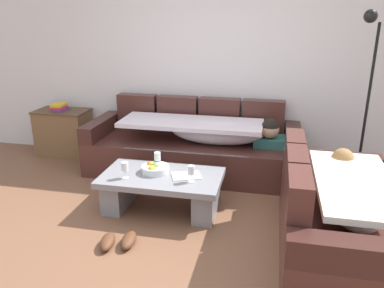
% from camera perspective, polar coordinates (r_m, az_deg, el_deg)
% --- Properties ---
extents(ground_plane, '(14.00, 14.00, 0.00)m').
position_cam_1_polar(ground_plane, '(3.48, -2.19, -14.56)').
color(ground_plane, brown).
extents(back_wall, '(9.00, 0.10, 2.70)m').
position_cam_1_polar(back_wall, '(5.04, 3.82, 12.43)').
color(back_wall, silver).
rests_on(back_wall, ground_plane).
extents(couch_along_wall, '(2.59, 0.92, 0.88)m').
position_cam_1_polar(couch_along_wall, '(4.79, 0.65, -0.45)').
color(couch_along_wall, '#4C2722').
rests_on(couch_along_wall, ground_plane).
extents(couch_near_window, '(0.92, 1.74, 0.88)m').
position_cam_1_polar(couch_near_window, '(3.39, 20.78, -10.31)').
color(couch_near_window, '#4C2722').
rests_on(couch_near_window, ground_plane).
extents(coffee_table, '(1.20, 0.68, 0.38)m').
position_cam_1_polar(coffee_table, '(3.92, -4.46, -6.47)').
color(coffee_table, gray).
rests_on(coffee_table, ground_plane).
extents(fruit_bowl, '(0.28, 0.28, 0.10)m').
position_cam_1_polar(fruit_bowl, '(3.91, -5.55, -3.65)').
color(fruit_bowl, silver).
rests_on(fruit_bowl, coffee_table).
extents(wine_glass_near_left, '(0.07, 0.07, 0.17)m').
position_cam_1_polar(wine_glass_near_left, '(3.79, -9.93, -3.39)').
color(wine_glass_near_left, silver).
rests_on(wine_glass_near_left, coffee_table).
extents(wine_glass_near_right, '(0.07, 0.07, 0.17)m').
position_cam_1_polar(wine_glass_near_right, '(3.65, -0.11, -3.98)').
color(wine_glass_near_right, silver).
rests_on(wine_glass_near_right, coffee_table).
extents(wine_glass_far_back, '(0.07, 0.07, 0.17)m').
position_cam_1_polar(wine_glass_far_back, '(4.01, -5.15, -1.92)').
color(wine_glass_far_back, silver).
rests_on(wine_glass_far_back, coffee_table).
extents(open_magazine, '(0.34, 0.30, 0.01)m').
position_cam_1_polar(open_magazine, '(3.82, -0.86, -4.72)').
color(open_magazine, white).
rests_on(open_magazine, coffee_table).
extents(side_cabinet, '(0.72, 0.44, 0.64)m').
position_cam_1_polar(side_cabinet, '(5.69, -18.45, 1.63)').
color(side_cabinet, brown).
rests_on(side_cabinet, ground_plane).
extents(book_stack_on_cabinet, '(0.18, 0.22, 0.10)m').
position_cam_1_polar(book_stack_on_cabinet, '(5.60, -19.06, 5.19)').
color(book_stack_on_cabinet, '#72337F').
rests_on(book_stack_on_cabinet, side_cabinet).
extents(floor_lamp, '(0.33, 0.31, 1.95)m').
position_cam_1_polar(floor_lamp, '(4.69, 24.31, 7.44)').
color(floor_lamp, black).
rests_on(floor_lamp, ground_plane).
extents(pair_of_shoes, '(0.33, 0.34, 0.09)m').
position_cam_1_polar(pair_of_shoes, '(3.49, -10.88, -13.90)').
color(pair_of_shoes, '#59331E').
rests_on(pair_of_shoes, ground_plane).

